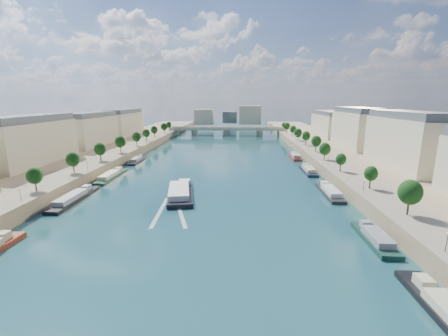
# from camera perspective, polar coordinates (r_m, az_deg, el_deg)

# --- Properties ---
(ground) EXTENTS (700.00, 700.00, 0.00)m
(ground) POSITION_cam_1_polar(r_m,az_deg,el_deg) (155.21, -1.52, 0.10)
(ground) COLOR #0B3033
(ground) RESTS_ON ground
(quay_left) EXTENTS (44.00, 520.00, 5.00)m
(quay_left) POSITION_cam_1_polar(r_m,az_deg,el_deg) (175.41, -25.69, 1.14)
(quay_left) COLOR #9E8460
(quay_left) RESTS_ON ground
(quay_right) EXTENTS (44.00, 520.00, 5.00)m
(quay_right) POSITION_cam_1_polar(r_m,az_deg,el_deg) (165.67, 24.16, 0.66)
(quay_right) COLOR #9E8460
(quay_right) RESTS_ON ground
(pave_left) EXTENTS (14.00, 520.00, 0.10)m
(pave_left) POSITION_cam_1_polar(r_m,az_deg,el_deg) (168.31, -21.28, 1.98)
(pave_left) COLOR gray
(pave_left) RESTS_ON quay_left
(pave_right) EXTENTS (14.00, 520.00, 0.10)m
(pave_right) POSITION_cam_1_polar(r_m,az_deg,el_deg) (160.32, 19.24, 1.63)
(pave_right) COLOR gray
(pave_right) RESTS_ON quay_right
(trees_left) EXTENTS (4.80, 268.80, 8.26)m
(trees_left) POSITION_cam_1_polar(r_m,az_deg,el_deg) (168.45, -20.53, 3.93)
(trees_left) COLOR #382B1E
(trees_left) RESTS_ON ground
(trees_right) EXTENTS (4.80, 268.80, 8.26)m
(trees_right) POSITION_cam_1_polar(r_m,az_deg,el_deg) (168.38, 17.79, 4.13)
(trees_right) COLOR #382B1E
(trees_right) RESTS_ON ground
(lamps_left) EXTENTS (0.36, 200.36, 4.28)m
(lamps_left) POSITION_cam_1_polar(r_m,az_deg,el_deg) (157.04, -21.32, 2.26)
(lamps_left) COLOR black
(lamps_left) RESTS_ON ground
(lamps_right) EXTENTS (0.36, 200.36, 4.28)m
(lamps_right) POSITION_cam_1_polar(r_m,az_deg,el_deg) (163.38, 17.32, 2.95)
(lamps_right) COLOR black
(lamps_right) RESTS_ON ground
(buildings_left) EXTENTS (16.00, 226.00, 23.20)m
(buildings_left) POSITION_cam_1_polar(r_m,az_deg,el_deg) (190.20, -27.87, 6.01)
(buildings_left) COLOR beige
(buildings_left) RESTS_ON ground
(buildings_right) EXTENTS (16.00, 226.00, 23.20)m
(buildings_right) POSITION_cam_1_polar(r_m,az_deg,el_deg) (179.60, 27.09, 5.77)
(buildings_right) COLOR beige
(buildings_right) RESTS_ON ground
(skyline) EXTENTS (79.00, 42.00, 22.00)m
(skyline) POSITION_cam_1_polar(r_m,az_deg,el_deg) (371.03, 1.54, 9.88)
(skyline) COLOR beige
(skyline) RESTS_ON ground
(bridge) EXTENTS (112.00, 12.00, 8.15)m
(bridge) POSITION_cam_1_polar(r_m,az_deg,el_deg) (295.29, 0.56, 7.23)
(bridge) COLOR #C1B79E
(bridge) RESTS_ON ground
(tour_barge) EXTENTS (13.84, 31.11, 4.08)m
(tour_barge) POSITION_cam_1_polar(r_m,az_deg,el_deg) (111.56, -8.37, -4.57)
(tour_barge) COLOR black
(tour_barge) RESTS_ON ground
(wake) EXTENTS (12.20, 26.03, 0.04)m
(wake) POSITION_cam_1_polar(r_m,az_deg,el_deg) (96.68, -10.24, -8.16)
(wake) COLOR silver
(wake) RESTS_ON ground
(moored_barges_left) EXTENTS (5.00, 151.81, 3.60)m
(moored_barges_left) POSITION_cam_1_polar(r_m,az_deg,el_deg) (115.60, -27.04, -5.44)
(moored_barges_left) COLOR #192237
(moored_barges_left) RESTS_ON ground
(moored_barges_right) EXTENTS (5.00, 157.57, 3.60)m
(moored_barges_right) POSITION_cam_1_polar(r_m,az_deg,el_deg) (114.51, 20.01, -4.95)
(moored_barges_right) COLOR black
(moored_barges_right) RESTS_ON ground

